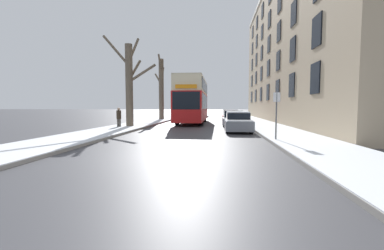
{
  "coord_description": "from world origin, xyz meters",
  "views": [
    {
      "loc": [
        1.64,
        -8.35,
        1.7
      ],
      "look_at": [
        -0.5,
        12.55,
        0.2
      ],
      "focal_mm": 24.0,
      "sensor_mm": 36.0,
      "label": 1
    }
  ],
  "objects_px": {
    "parked_car_0": "(238,122)",
    "parked_car_2": "(230,116)",
    "double_decker_bus": "(193,99)",
    "bare_tree_left_0": "(129,82)",
    "oncoming_van": "(201,110)",
    "pedestrian_left_sidewalk": "(119,117)",
    "street_sign_post": "(276,113)",
    "bare_tree_left_1": "(161,88)",
    "parked_car_1": "(233,119)"
  },
  "relations": [
    {
      "from": "parked_car_0",
      "to": "oncoming_van",
      "type": "height_order",
      "value": "oncoming_van"
    },
    {
      "from": "bare_tree_left_1",
      "to": "pedestrian_left_sidewalk",
      "type": "bearing_deg",
      "value": -92.57
    },
    {
      "from": "parked_car_0",
      "to": "street_sign_post",
      "type": "bearing_deg",
      "value": -75.09
    },
    {
      "from": "parked_car_2",
      "to": "double_decker_bus",
      "type": "bearing_deg",
      "value": -150.38
    },
    {
      "from": "bare_tree_left_0",
      "to": "parked_car_0",
      "type": "xyz_separation_m",
      "value": [
        8.4,
        -2.36,
        -3.02
      ]
    },
    {
      "from": "bare_tree_left_1",
      "to": "pedestrian_left_sidewalk",
      "type": "xyz_separation_m",
      "value": [
        -0.56,
        -12.48,
        -3.14
      ]
    },
    {
      "from": "oncoming_van",
      "to": "parked_car_1",
      "type": "bearing_deg",
      "value": -79.29
    },
    {
      "from": "parked_car_1",
      "to": "parked_car_2",
      "type": "relative_size",
      "value": 1.03
    },
    {
      "from": "double_decker_bus",
      "to": "parked_car_0",
      "type": "height_order",
      "value": "double_decker_bus"
    },
    {
      "from": "bare_tree_left_0",
      "to": "parked_car_1",
      "type": "xyz_separation_m",
      "value": [
        8.4,
        3.03,
        -3.03
      ]
    },
    {
      "from": "bare_tree_left_0",
      "to": "parked_car_0",
      "type": "height_order",
      "value": "bare_tree_left_0"
    },
    {
      "from": "parked_car_0",
      "to": "pedestrian_left_sidewalk",
      "type": "xyz_separation_m",
      "value": [
        -9.0,
        1.53,
        0.25
      ]
    },
    {
      "from": "parked_car_1",
      "to": "oncoming_van",
      "type": "distance_m",
      "value": 24.07
    },
    {
      "from": "parked_car_1",
      "to": "street_sign_post",
      "type": "distance_m",
      "value": 10.75
    },
    {
      "from": "parked_car_0",
      "to": "bare_tree_left_1",
      "type": "bearing_deg",
      "value": 121.05
    },
    {
      "from": "bare_tree_left_1",
      "to": "oncoming_van",
      "type": "distance_m",
      "value": 15.8
    },
    {
      "from": "double_decker_bus",
      "to": "parked_car_2",
      "type": "distance_m",
      "value": 4.94
    },
    {
      "from": "parked_car_0",
      "to": "pedestrian_left_sidewalk",
      "type": "relative_size",
      "value": 2.48
    },
    {
      "from": "oncoming_van",
      "to": "street_sign_post",
      "type": "distance_m",
      "value": 34.78
    },
    {
      "from": "bare_tree_left_1",
      "to": "oncoming_van",
      "type": "xyz_separation_m",
      "value": [
        3.96,
        15.03,
        -2.84
      ]
    },
    {
      "from": "bare_tree_left_0",
      "to": "pedestrian_left_sidewalk",
      "type": "distance_m",
      "value": 2.95
    },
    {
      "from": "bare_tree_left_1",
      "to": "pedestrian_left_sidewalk",
      "type": "height_order",
      "value": "bare_tree_left_1"
    },
    {
      "from": "double_decker_bus",
      "to": "parked_car_0",
      "type": "relative_size",
      "value": 2.72
    },
    {
      "from": "bare_tree_left_0",
      "to": "parked_car_2",
      "type": "bearing_deg",
      "value": 45.78
    },
    {
      "from": "bare_tree_left_0",
      "to": "bare_tree_left_1",
      "type": "relative_size",
      "value": 0.95
    },
    {
      "from": "bare_tree_left_0",
      "to": "pedestrian_left_sidewalk",
      "type": "bearing_deg",
      "value": -125.74
    },
    {
      "from": "bare_tree_left_0",
      "to": "pedestrian_left_sidewalk",
      "type": "height_order",
      "value": "bare_tree_left_0"
    },
    {
      "from": "parked_car_1",
      "to": "parked_car_2",
      "type": "distance_m",
      "value": 5.6
    },
    {
      "from": "parked_car_2",
      "to": "bare_tree_left_0",
      "type": "bearing_deg",
      "value": -134.22
    },
    {
      "from": "double_decker_bus",
      "to": "pedestrian_left_sidewalk",
      "type": "xyz_separation_m",
      "value": [
        -5.03,
        -7.21,
        -1.64
      ]
    },
    {
      "from": "oncoming_van",
      "to": "parked_car_0",
      "type": "bearing_deg",
      "value": -81.25
    },
    {
      "from": "parked_car_0",
      "to": "parked_car_2",
      "type": "distance_m",
      "value": 10.99
    },
    {
      "from": "parked_car_2",
      "to": "oncoming_van",
      "type": "xyz_separation_m",
      "value": [
        -4.47,
        18.05,
        0.56
      ]
    },
    {
      "from": "parked_car_1",
      "to": "pedestrian_left_sidewalk",
      "type": "xyz_separation_m",
      "value": [
        -9.0,
        -3.86,
        0.26
      ]
    },
    {
      "from": "parked_car_1",
      "to": "bare_tree_left_0",
      "type": "bearing_deg",
      "value": -160.14
    },
    {
      "from": "bare_tree_left_1",
      "to": "parked_car_1",
      "type": "bearing_deg",
      "value": -45.6
    },
    {
      "from": "parked_car_0",
      "to": "parked_car_2",
      "type": "relative_size",
      "value": 1.0
    },
    {
      "from": "parked_car_0",
      "to": "oncoming_van",
      "type": "xyz_separation_m",
      "value": [
        -4.47,
        29.04,
        0.56
      ]
    },
    {
      "from": "pedestrian_left_sidewalk",
      "to": "street_sign_post",
      "type": "bearing_deg",
      "value": -23.08
    },
    {
      "from": "bare_tree_left_0",
      "to": "street_sign_post",
      "type": "height_order",
      "value": "bare_tree_left_0"
    },
    {
      "from": "double_decker_bus",
      "to": "oncoming_van",
      "type": "relative_size",
      "value": 2.01
    },
    {
      "from": "bare_tree_left_1",
      "to": "oncoming_van",
      "type": "height_order",
      "value": "bare_tree_left_1"
    },
    {
      "from": "parked_car_2",
      "to": "oncoming_van",
      "type": "distance_m",
      "value": 18.6
    },
    {
      "from": "parked_car_2",
      "to": "parked_car_1",
      "type": "bearing_deg",
      "value": -90.0
    },
    {
      "from": "pedestrian_left_sidewalk",
      "to": "street_sign_post",
      "type": "distance_m",
      "value": 12.41
    },
    {
      "from": "parked_car_1",
      "to": "pedestrian_left_sidewalk",
      "type": "height_order",
      "value": "pedestrian_left_sidewalk"
    },
    {
      "from": "bare_tree_left_0",
      "to": "parked_car_0",
      "type": "bearing_deg",
      "value": -15.72
    },
    {
      "from": "bare_tree_left_1",
      "to": "double_decker_bus",
      "type": "relative_size",
      "value": 0.72
    },
    {
      "from": "parked_car_1",
      "to": "pedestrian_left_sidewalk",
      "type": "relative_size",
      "value": 2.55
    },
    {
      "from": "parked_car_1",
      "to": "oncoming_van",
      "type": "relative_size",
      "value": 0.76
    }
  ]
}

